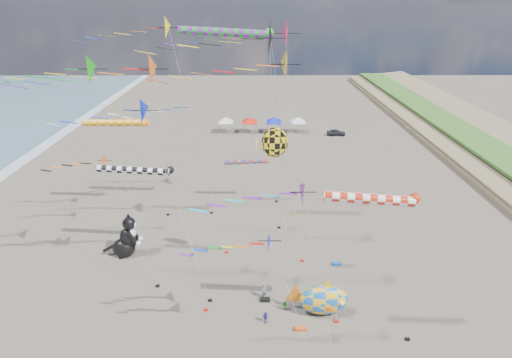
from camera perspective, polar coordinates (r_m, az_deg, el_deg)
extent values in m
cone|color=orange|center=(28.43, 5.68, 16.01)|extent=(2.16, 2.31, 2.38)
cylinder|color=#B2B2B2|center=(31.83, 6.92, -3.36)|extent=(2.27, 0.02, 21.29)
cube|color=black|center=(37.98, 7.86, -17.61)|extent=(0.36, 0.24, 0.20)
cone|color=#0D30C4|center=(30.64, -13.44, 9.15)|extent=(2.07, 2.21, 2.28)
cylinder|color=#B2B2B2|center=(33.67, -9.67, -5.43)|extent=(2.83, 0.02, 17.66)
cube|color=black|center=(38.51, -6.58, -16.83)|extent=(0.36, 0.24, 0.20)
cone|color=#FF4D16|center=(45.33, -20.41, 2.15)|extent=(1.72, 1.84, 1.89)
cylinder|color=#B2B2B2|center=(46.86, -18.42, -3.19)|extent=(2.05, 0.02, 9.45)
cube|color=black|center=(48.77, -16.57, -8.04)|extent=(0.36, 0.24, 0.20)
cone|color=#D55215|center=(28.59, -12.48, 15.04)|extent=(2.16, 2.31, 2.38)
cylinder|color=#B2B2B2|center=(31.75, -9.45, -3.90)|extent=(1.55, 0.02, 21.00)
cube|color=black|center=(37.63, -7.13, -18.03)|extent=(0.36, 0.24, 0.20)
cone|color=purple|center=(23.52, 7.69, -3.33)|extent=(1.70, 1.82, 1.88)
cylinder|color=#B2B2B2|center=(27.80, 9.88, -16.66)|extent=(2.88, 0.02, 14.49)
cone|color=yellow|center=(37.04, -9.78, 20.54)|extent=(1.99, 2.13, 2.20)
cylinder|color=#B2B2B2|center=(39.26, -6.68, 3.57)|extent=(2.69, 0.02, 23.13)
cube|color=black|center=(44.46, -4.23, -10.39)|extent=(0.36, 0.24, 0.20)
cone|color=#12B6E2|center=(47.48, -9.77, 10.08)|extent=(1.70, 1.82, 1.88)
cylinder|color=#B2B2B2|center=(49.45, -7.97, 2.23)|extent=(2.18, 0.02, 14.00)
cube|color=black|center=(52.26, -6.36, -4.80)|extent=(0.36, 0.24, 0.20)
cone|color=#139914|center=(33.28, -21.05, 14.80)|extent=(2.24, 2.39, 2.47)
cylinder|color=#B2B2B2|center=(35.86, -17.09, -1.53)|extent=(2.07, 0.02, 20.73)
cube|color=black|center=(40.95, -13.89, -14.60)|extent=(0.36, 0.24, 0.20)
cone|color=black|center=(35.14, 2.86, 19.43)|extent=(2.89, 3.09, 3.18)
cylinder|color=#B2B2B2|center=(37.84, 4.95, 2.24)|extent=(3.25, 0.02, 22.39)
cube|color=black|center=(43.37, 6.59, -11.50)|extent=(0.36, 0.24, 0.20)
cone|color=#EE2158|center=(45.25, 4.35, 20.15)|extent=(2.95, 3.16, 3.26)
cylinder|color=#B2B2B2|center=(47.38, 4.95, 6.64)|extent=(1.71, 0.02, 22.16)
cube|color=black|center=(51.81, 5.46, -5.03)|extent=(0.36, 0.24, 0.20)
cone|color=#1F16BB|center=(25.88, 3.23, -10.20)|extent=(1.64, 1.76, 1.81)
cylinder|color=#B2B2B2|center=(29.34, 6.25, -18.78)|extent=(3.20, 0.02, 10.67)
cylinder|color=#D14C0E|center=(52.27, -1.59, 2.51)|extent=(5.54, 0.65, 0.65)
sphere|color=#D14C0E|center=(52.28, 1.45, 2.52)|extent=(0.68, 0.68, 0.68)
cylinder|color=#B2B2B2|center=(53.48, 2.22, -0.47)|extent=(1.52, 0.02, 6.01)
cube|color=black|center=(54.79, 2.96, -3.23)|extent=(0.36, 0.24, 0.20)
cylinder|color=#1B9528|center=(41.95, -4.64, 20.15)|extent=(8.96, 0.85, 0.85)
sphere|color=#1B9528|center=(41.87, 1.89, 20.20)|extent=(0.90, 0.90, 0.90)
cylinder|color=#B2B2B2|center=(44.11, 2.67, 5.52)|extent=(1.52, 0.02, 22.39)
cube|color=black|center=(48.83, 3.30, -6.91)|extent=(0.36, 0.24, 0.20)
cylinder|color=red|center=(28.24, 15.83, -2.72)|extent=(6.24, 0.73, 0.73)
sphere|color=red|center=(29.26, 21.72, -2.61)|extent=(0.77, 0.77, 0.77)
cylinder|color=#B2B2B2|center=(32.77, 21.21, -12.75)|extent=(1.52, 0.02, 12.93)
cube|color=black|center=(37.04, 20.81, -20.61)|extent=(0.36, 0.24, 0.20)
cylinder|color=orange|center=(49.60, -19.62, 7.58)|extent=(7.36, 0.79, 0.79)
sphere|color=orange|center=(48.51, -15.47, 7.76)|extent=(0.83, 0.83, 0.83)
cylinder|color=#B2B2B2|center=(50.32, -13.89, 1.08)|extent=(1.52, 0.02, 12.29)
cube|color=black|center=(52.75, -12.45, -4.97)|extent=(0.36, 0.24, 0.20)
cylinder|color=black|center=(40.82, -17.16, 1.22)|extent=(7.27, 0.72, 0.72)
sphere|color=black|center=(39.92, -12.16, 1.26)|extent=(0.76, 0.76, 0.76)
cylinder|color=#B2B2B2|center=(41.95, -10.56, -5.10)|extent=(1.52, 0.02, 10.10)
cube|color=black|center=(44.43, -9.10, -10.69)|extent=(0.36, 0.24, 0.20)
ellipsoid|color=yellow|center=(33.50, 2.68, 5.21)|extent=(2.20, 0.40, 2.64)
cone|color=yellow|center=(33.45, 0.11, 5.21)|extent=(0.12, 1.80, 1.80)
cylinder|color=#B2B2B2|center=(35.67, 4.15, -6.34)|extent=(2.03, 2.03, 14.40)
cube|color=black|center=(39.05, 5.46, -16.09)|extent=(0.36, 0.24, 0.20)
ellipsoid|color=blue|center=(36.58, 9.66, -16.68)|extent=(4.60, 2.65, 2.88)
cone|color=orange|center=(36.25, 5.60, -16.84)|extent=(2.08, 0.58, 2.11)
cone|color=yellow|center=(35.70, 10.14, -14.91)|extent=(1.52, 0.44, 1.54)
cylinder|color=#B2B2B2|center=(37.07, 11.40, -18.27)|extent=(0.20, 1.03, 1.09)
cube|color=red|center=(36.99, 11.37, -19.29)|extent=(0.36, 0.24, 0.20)
imported|color=slate|center=(38.14, 1.23, -15.71)|extent=(0.71, 0.67, 1.62)
imported|color=#1D6F1D|center=(37.19, 4.15, -17.65)|extent=(0.58, 0.52, 1.01)
imported|color=#3226AA|center=(35.98, 1.37, -19.15)|extent=(0.74, 0.52, 1.17)
cube|color=blue|center=(43.38, 11.46, -11.77)|extent=(0.90, 0.44, 0.30)
cube|color=black|center=(38.27, 1.30, -16.85)|extent=(0.90, 0.44, 0.30)
cube|color=#DA4912|center=(35.86, 6.33, -20.46)|extent=(0.90, 0.44, 0.30)
cube|color=silver|center=(83.63, -4.35, 8.10)|extent=(3.00, 3.00, 0.15)
pyramid|color=silver|center=(83.35, -4.37, 8.79)|extent=(4.20, 4.20, 1.00)
cylinder|color=#999999|center=(82.81, -5.29, 7.07)|extent=(0.08, 0.08, 2.20)
cylinder|color=#999999|center=(82.63, -3.48, 7.09)|extent=(0.08, 0.08, 2.20)
cylinder|color=#999999|center=(85.29, -5.15, 7.58)|extent=(0.08, 0.08, 2.20)
cylinder|color=#999999|center=(85.11, -3.39, 7.60)|extent=(0.08, 0.08, 2.20)
cube|color=red|center=(83.42, -0.89, 8.12)|extent=(3.00, 3.00, 0.15)
pyramid|color=red|center=(83.14, -0.89, 8.82)|extent=(4.20, 4.20, 1.00)
cylinder|color=#999999|center=(82.53, -1.80, 7.10)|extent=(0.08, 0.08, 2.20)
cylinder|color=#999999|center=(82.50, 0.02, 7.11)|extent=(0.08, 0.08, 2.20)
cylinder|color=#999999|center=(85.02, -1.76, 7.62)|extent=(0.08, 0.08, 2.20)
cylinder|color=#999999|center=(84.99, 0.01, 7.62)|extent=(0.08, 0.08, 2.20)
cube|color=#1423C8|center=(83.52, 2.58, 8.12)|extent=(3.00, 3.00, 0.15)
pyramid|color=#1423C8|center=(83.24, 2.59, 8.82)|extent=(4.20, 4.20, 1.00)
cylinder|color=#999999|center=(82.55, 1.70, 7.11)|extent=(0.08, 0.08, 2.20)
cylinder|color=#999999|center=(82.68, 3.51, 7.10)|extent=(0.08, 0.08, 2.20)
cylinder|color=#999999|center=(85.04, 1.64, 7.62)|extent=(0.08, 0.08, 2.20)
cylinder|color=#999999|center=(85.16, 3.40, 7.61)|extent=(0.08, 0.08, 2.20)
cube|color=white|center=(83.91, 6.02, 8.09)|extent=(3.00, 3.00, 0.15)
pyramid|color=white|center=(83.63, 6.05, 8.78)|extent=(4.20, 4.20, 1.00)
cylinder|color=#999999|center=(82.87, 5.18, 7.09)|extent=(0.08, 0.08, 2.20)
cylinder|color=#999999|center=(83.15, 6.98, 7.07)|extent=(0.08, 0.08, 2.20)
cylinder|color=#999999|center=(85.35, 5.03, 7.60)|extent=(0.08, 0.08, 2.20)
cylinder|color=#999999|center=(85.62, 6.77, 7.58)|extent=(0.08, 0.08, 2.20)
imported|color=#26262D|center=(83.67, 11.38, 6.55)|extent=(3.83, 1.66, 1.28)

